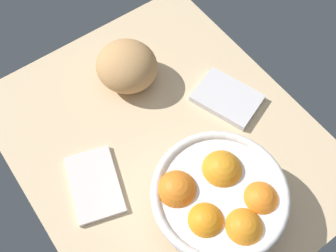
{
  "coord_description": "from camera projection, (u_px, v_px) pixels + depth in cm",
  "views": [
    {
      "loc": [
        -29.45,
        20.63,
        71.27
      ],
      "look_at": [
        0.0,
        -0.76,
        5.0
      ],
      "focal_mm": 42.45,
      "sensor_mm": 36.0,
      "label": 1
    }
  ],
  "objects": [
    {
      "name": "napkin_folded",
      "position": [
        228.0,
        99.0,
        0.84
      ],
      "size": [
        15.56,
        13.26,
        1.6
      ],
      "primitive_type": "cube",
      "rotation": [
        0.0,
        0.0,
        0.34
      ],
      "color": "silver",
      "rests_on": "ground"
    },
    {
      "name": "fruit_bowl",
      "position": [
        218.0,
        198.0,
        0.67
      ],
      "size": [
        23.24,
        23.24,
        10.79
      ],
      "color": "white",
      "rests_on": "ground"
    },
    {
      "name": "napkin_spare",
      "position": [
        95.0,
        184.0,
        0.75
      ],
      "size": [
        15.92,
        12.63,
        1.02
      ],
      "primitive_type": "cube",
      "rotation": [
        0.0,
        0.0,
        -0.31
      ],
      "color": "silver",
      "rests_on": "ground"
    },
    {
      "name": "bread_loaf",
      "position": [
        127.0,
        66.0,
        0.83
      ],
      "size": [
        16.86,
        16.57,
        9.26
      ],
      "primitive_type": "ellipsoid",
      "rotation": [
        0.0,
        0.0,
        0.39
      ],
      "color": "tan",
      "rests_on": "ground"
    },
    {
      "name": "ground_plane",
      "position": [
        165.0,
        143.0,
        0.81
      ],
      "size": [
        66.77,
        55.81,
        3.0
      ],
      "primitive_type": "cube",
      "color": "#D5B78D"
    }
  ]
}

